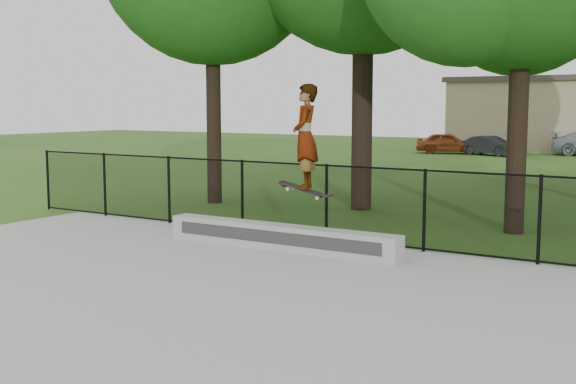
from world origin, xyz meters
name	(u,v)px	position (x,y,z in m)	size (l,w,h in m)	color
ground	(100,320)	(0.00, 0.00, 0.00)	(100.00, 100.00, 0.00)	#295518
concrete_slab	(100,317)	(0.00, 0.00, 0.03)	(14.00, 12.00, 0.06)	#A0A19C
grind_ledge	(279,237)	(-0.32, 4.70, 0.29)	(4.75, 0.40, 0.45)	#9B9A96
car_a	(448,143)	(-6.89, 32.39, 0.58)	(1.37, 3.39, 1.16)	#963E1B
car_b	(490,146)	(-4.41, 32.06, 0.52)	(1.10, 2.85, 1.03)	black
skater_airborne	(305,138)	(0.30, 4.58, 2.11)	(0.82, 0.79, 2.00)	black
chainlink_fence	(326,202)	(0.00, 5.90, 0.81)	(16.06, 0.06, 1.50)	black
distant_building	(562,114)	(-2.00, 38.00, 2.16)	(12.40, 6.40, 4.30)	tan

